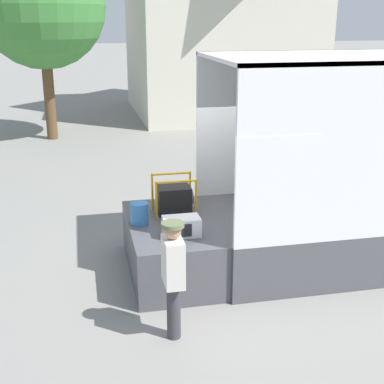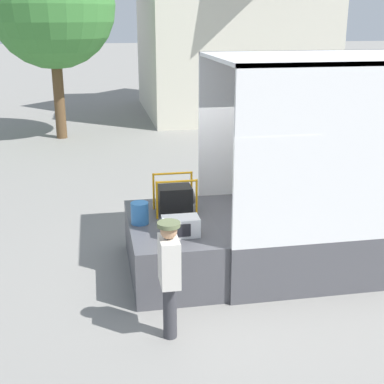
{
  "view_description": "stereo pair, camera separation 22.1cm",
  "coord_description": "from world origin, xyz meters",
  "px_view_note": "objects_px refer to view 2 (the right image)",
  "views": [
    {
      "loc": [
        -2.01,
        -7.86,
        4.01
      ],
      "look_at": [
        -0.38,
        -0.2,
        1.43
      ],
      "focal_mm": 50.0,
      "sensor_mm": 36.0,
      "label": 1
    },
    {
      "loc": [
        -1.79,
        -7.91,
        4.01
      ],
      "look_at": [
        -0.38,
        -0.2,
        1.43
      ],
      "focal_mm": 50.0,
      "sensor_mm": 36.0,
      "label": 2
    }
  ],
  "objects_px": {
    "portable_generator": "(176,199)",
    "orange_bucket": "(140,213)",
    "microwave": "(181,226)",
    "worker_person": "(169,269)",
    "street_tree": "(52,5)"
  },
  "relations": [
    {
      "from": "portable_generator",
      "to": "worker_person",
      "type": "height_order",
      "value": "worker_person"
    },
    {
      "from": "microwave",
      "to": "street_tree",
      "type": "bearing_deg",
      "value": 101.57
    },
    {
      "from": "microwave",
      "to": "orange_bucket",
      "type": "height_order",
      "value": "orange_bucket"
    },
    {
      "from": "street_tree",
      "to": "portable_generator",
      "type": "bearing_deg",
      "value": -76.94
    },
    {
      "from": "portable_generator",
      "to": "worker_person",
      "type": "distance_m",
      "value": 2.33
    },
    {
      "from": "microwave",
      "to": "portable_generator",
      "type": "bearing_deg",
      "value": 85.33
    },
    {
      "from": "orange_bucket",
      "to": "worker_person",
      "type": "bearing_deg",
      "value": -83.87
    },
    {
      "from": "microwave",
      "to": "street_tree",
      "type": "xyz_separation_m",
      "value": [
        -2.33,
        11.38,
        3.33
      ]
    },
    {
      "from": "microwave",
      "to": "street_tree",
      "type": "height_order",
      "value": "street_tree"
    },
    {
      "from": "microwave",
      "to": "worker_person",
      "type": "relative_size",
      "value": 0.34
    },
    {
      "from": "portable_generator",
      "to": "orange_bucket",
      "type": "distance_m",
      "value": 0.75
    },
    {
      "from": "microwave",
      "to": "portable_generator",
      "type": "distance_m",
      "value": 1.0
    },
    {
      "from": "orange_bucket",
      "to": "worker_person",
      "type": "distance_m",
      "value": 1.9
    },
    {
      "from": "orange_bucket",
      "to": "street_tree",
      "type": "distance_m",
      "value": 11.41
    },
    {
      "from": "microwave",
      "to": "worker_person",
      "type": "height_order",
      "value": "worker_person"
    }
  ]
}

